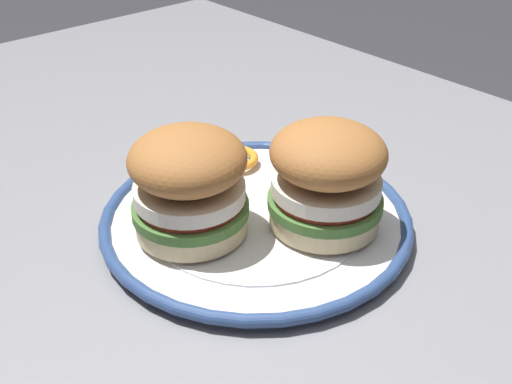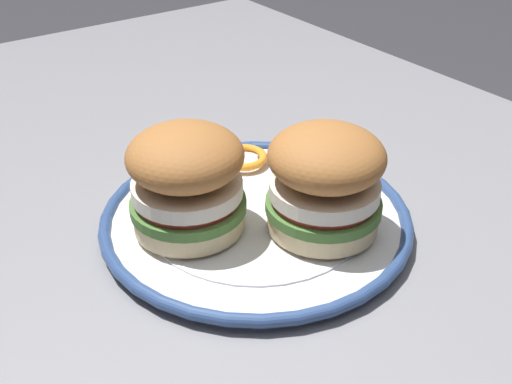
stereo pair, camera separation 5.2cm
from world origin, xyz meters
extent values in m
cube|color=gray|center=(0.00, 0.00, 0.69)|extent=(1.45, 0.97, 0.03)
cube|color=gray|center=(0.67, -0.43, 0.34)|extent=(0.06, 0.06, 0.68)
cylinder|color=white|center=(0.03, -0.02, 0.71)|extent=(0.28, 0.28, 0.01)
torus|color=navy|center=(0.03, -0.02, 0.72)|extent=(0.30, 0.30, 0.01)
cylinder|color=white|center=(0.03, -0.02, 0.72)|extent=(0.21, 0.21, 0.00)
cylinder|color=beige|center=(-0.03, -0.06, 0.74)|extent=(0.10, 0.10, 0.02)
cylinder|color=#477033|center=(-0.03, -0.06, 0.75)|extent=(0.11, 0.11, 0.01)
cylinder|color=#BC3828|center=(-0.03, -0.06, 0.76)|extent=(0.10, 0.10, 0.01)
cylinder|color=silver|center=(-0.03, -0.06, 0.77)|extent=(0.10, 0.10, 0.01)
ellipsoid|color=#A36633|center=(-0.03, -0.06, 0.80)|extent=(0.15, 0.15, 0.05)
cylinder|color=beige|center=(0.04, 0.04, 0.74)|extent=(0.10, 0.10, 0.02)
cylinder|color=#477033|center=(0.04, 0.04, 0.75)|extent=(0.11, 0.11, 0.01)
cylinder|color=#BC3828|center=(0.04, 0.04, 0.76)|extent=(0.10, 0.10, 0.01)
cylinder|color=silver|center=(0.04, 0.04, 0.77)|extent=(0.10, 0.10, 0.01)
ellipsoid|color=#A36633|center=(0.04, 0.04, 0.80)|extent=(0.15, 0.15, 0.05)
torus|color=orange|center=(0.11, -0.07, 0.73)|extent=(0.07, 0.07, 0.01)
cylinder|color=#F4E5C6|center=(0.11, -0.07, 0.73)|extent=(0.03, 0.03, 0.00)
ellipsoid|color=orange|center=(0.02, -0.12, 0.73)|extent=(0.05, 0.08, 0.01)
camera|label=1|loc=(-0.35, 0.32, 1.07)|focal=44.18mm
camera|label=2|loc=(-0.39, 0.28, 1.07)|focal=44.18mm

